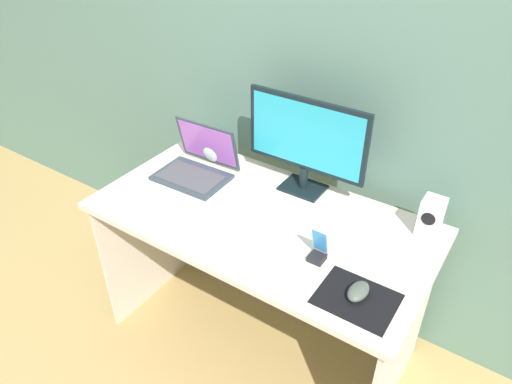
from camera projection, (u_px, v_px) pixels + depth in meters
ground_plane at (260, 336)px, 2.30m from camera, size 8.00×8.00×0.00m
wall_back at (322, 57)px, 1.89m from camera, size 6.00×0.04×2.50m
desk at (261, 246)px, 1.97m from camera, size 1.35×0.70×0.73m
monitor at (306, 141)px, 1.91m from camera, size 0.52×0.14×0.41m
speaker_right at (431, 217)px, 1.75m from camera, size 0.08×0.09×0.15m
laptop at (197, 166)px, 2.11m from camera, size 0.32×0.27×0.22m
fishbowl at (218, 147)px, 2.20m from camera, size 0.15×0.15×0.15m
keyboard_external at (231, 246)px, 1.72m from camera, size 0.40×0.13×0.01m
mousepad at (357, 299)px, 1.52m from camera, size 0.25×0.20×0.00m
mouse at (358, 291)px, 1.52m from camera, size 0.07×0.10×0.04m
phone_in_dock at (319, 248)px, 1.65m from camera, size 0.06×0.06×0.14m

